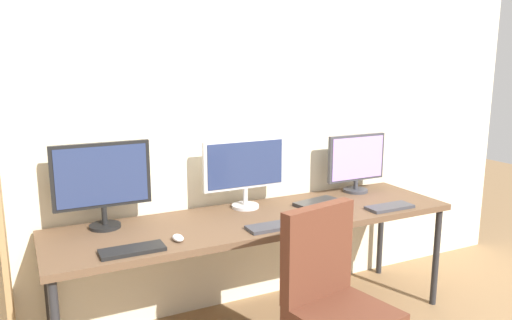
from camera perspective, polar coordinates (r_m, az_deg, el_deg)
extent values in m
cube|color=beige|center=(3.35, -2.82, 4.67)|extent=(4.96, 0.10, 2.60)
cube|color=brown|center=(3.10, 0.41, -6.88)|extent=(2.56, 0.68, 0.04)
cylinder|color=#262628|center=(3.71, 20.07, -10.50)|extent=(0.04, 0.04, 0.70)
cylinder|color=#262628|center=(3.22, -22.83, -14.24)|extent=(0.04, 0.04, 0.70)
cylinder|color=#262628|center=(4.10, 14.20, -8.02)|extent=(0.04, 0.04, 0.70)
cube|color=#592D1E|center=(2.55, 10.12, -17.49)|extent=(0.52, 0.52, 0.08)
cube|color=#592D1E|center=(2.55, 7.12, -10.45)|extent=(0.45, 0.16, 0.48)
cylinder|color=black|center=(3.02, -17.03, -7.30)|extent=(0.18, 0.18, 0.02)
cylinder|color=black|center=(3.00, -17.10, -6.17)|extent=(0.03, 0.03, 0.11)
cube|color=black|center=(2.95, -17.39, -1.68)|extent=(0.55, 0.03, 0.37)
cube|color=navy|center=(2.93, -17.34, -1.75)|extent=(0.51, 0.01, 0.34)
cylinder|color=silver|center=(3.27, -1.25, -5.34)|extent=(0.18, 0.18, 0.02)
cylinder|color=silver|center=(3.25, -1.25, -4.23)|extent=(0.03, 0.03, 0.11)
cube|color=silver|center=(3.20, -1.31, -0.44)|extent=(0.57, 0.03, 0.32)
cube|color=navy|center=(3.19, -1.18, -0.50)|extent=(0.53, 0.01, 0.29)
cylinder|color=#38383D|center=(3.73, 11.41, -3.45)|extent=(0.18, 0.18, 0.02)
cylinder|color=#38383D|center=(3.72, 11.44, -2.81)|extent=(0.03, 0.03, 0.07)
cube|color=#38383D|center=(3.68, 11.52, 0.27)|extent=(0.48, 0.03, 0.34)
cube|color=#B28CE5|center=(3.66, 11.68, 0.22)|extent=(0.44, 0.01, 0.31)
cube|color=black|center=(2.62, -14.10, -10.05)|extent=(0.33, 0.13, 0.02)
cube|color=#38383D|center=(2.90, 2.47, -7.60)|extent=(0.37, 0.13, 0.02)
cube|color=#38383D|center=(3.37, 15.18, -5.27)|extent=(0.32, 0.13, 0.02)
ellipsoid|color=silver|center=(2.73, -9.00, -8.87)|extent=(0.06, 0.10, 0.03)
cube|color=#2D2D2D|center=(3.34, 7.53, -5.05)|extent=(0.36, 0.28, 0.02)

